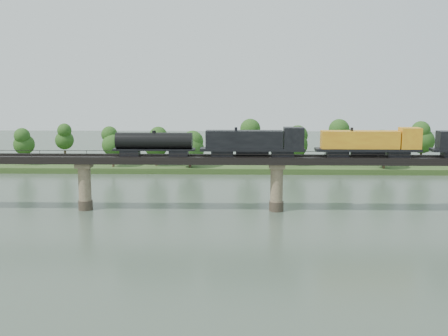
{
  "coord_description": "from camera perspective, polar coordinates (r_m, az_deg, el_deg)",
  "views": [
    {
      "loc": [
        -7.81,
        -84.05,
        27.83
      ],
      "look_at": [
        -10.89,
        30.0,
        9.0
      ],
      "focal_mm": 45.0,
      "sensor_mm": 36.0,
      "label": 1
    }
  ],
  "objects": [
    {
      "name": "ground",
      "position": [
        88.88,
        6.59,
        -8.94
      ],
      "size": [
        400.0,
        400.0,
        0.0
      ],
      "primitive_type": "plane",
      "color": "#354436",
      "rests_on": "ground"
    },
    {
      "name": "far_bank",
      "position": [
        171.38,
        4.14,
        0.27
      ],
      "size": [
        300.0,
        24.0,
        1.6
      ],
      "primitive_type": "cube",
      "color": "#2D471C",
      "rests_on": "ground"
    },
    {
      "name": "bridge",
      "position": [
        116.49,
        5.36,
        -1.74
      ],
      "size": [
        236.0,
        30.0,
        11.5
      ],
      "color": "#473A2D",
      "rests_on": "ground"
    },
    {
      "name": "bridge_superstructure",
      "position": [
        115.44,
        5.41,
        1.34
      ],
      "size": [
        220.0,
        4.9,
        0.75
      ],
      "color": "black",
      "rests_on": "bridge"
    },
    {
      "name": "far_treeline",
      "position": [
        165.67,
        1.4,
        2.78
      ],
      "size": [
        289.06,
        17.54,
        13.6
      ],
      "color": "#382619",
      "rests_on": "far_bank"
    },
    {
      "name": "freight_train",
      "position": [
        116.34,
        10.74,
        2.55
      ],
      "size": [
        86.24,
        3.36,
        5.94
      ],
      "color": "black",
      "rests_on": "bridge"
    }
  ]
}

